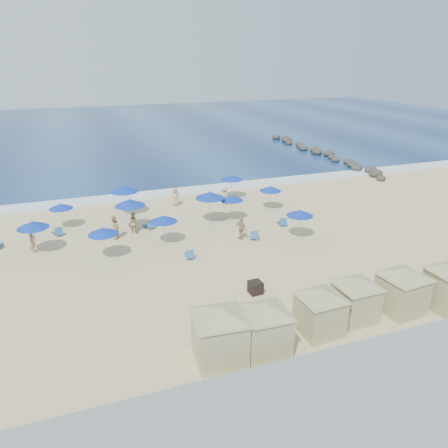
{
  "coord_description": "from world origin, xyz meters",
  "views": [
    {
      "loc": [
        -8.04,
        -24.71,
        12.74
      ],
      "look_at": [
        2.14,
        3.0,
        1.18
      ],
      "focal_mm": 35.0,
      "sensor_mm": 36.0,
      "label": 1
    }
  ],
  "objects": [
    {
      "name": "umbrella_3",
      "position": [
        -3.86,
        10.6,
        2.32
      ],
      "size": [
        2.35,
        2.35,
        2.68
      ],
      "color": "#A5A8AD",
      "rests_on": "ground"
    },
    {
      "name": "beachgoer_0",
      "position": [
        -10.92,
        5.29,
        0.83
      ],
      "size": [
        0.58,
        0.7,
        1.65
      ],
      "primitive_type": "imported",
      "rotation": [
        0.0,
        0.0,
        1.2
      ],
      "color": "tan",
      "rests_on": "ground"
    },
    {
      "name": "ground",
      "position": [
        0.0,
        0.0,
        0.0
      ],
      "size": [
        160.0,
        160.0,
        0.0
      ],
      "primitive_type": "plane",
      "color": "#D6C087",
      "rests_on": "ground"
    },
    {
      "name": "umbrella_10",
      "position": [
        7.34,
        1.25,
        1.98
      ],
      "size": [
        2.0,
        2.0,
        2.28
      ],
      "color": "#A5A8AD",
      "rests_on": "ground"
    },
    {
      "name": "seawall",
      "position": [
        0.0,
        -13.5,
        0.65
      ],
      "size": [
        160.0,
        6.1,
        1.22
      ],
      "color": "gray",
      "rests_on": "ground"
    },
    {
      "name": "beachgoer_3",
      "position": [
        4.82,
        10.2,
        0.84
      ],
      "size": [
        1.22,
        1.18,
        1.67
      ],
      "primitive_type": "imported",
      "rotation": [
        0.0,
        0.0,
        2.43
      ],
      "color": "tan",
      "rests_on": "ground"
    },
    {
      "name": "beach_chair_2",
      "position": [
        -2.59,
        7.04,
        0.24
      ],
      "size": [
        0.82,
        1.36,
        0.7
      ],
      "color": "#295999",
      "rests_on": "ground"
    },
    {
      "name": "umbrella_0",
      "position": [
        -10.7,
        5.05,
        2.1
      ],
      "size": [
        2.13,
        2.13,
        2.43
      ],
      "color": "#A5A8AD",
      "rests_on": "ground"
    },
    {
      "name": "beachgoer_1",
      "position": [
        -3.87,
        6.54,
        0.79
      ],
      "size": [
        0.98,
        0.95,
        1.58
      ],
      "primitive_type": "imported",
      "rotation": [
        0.0,
        0.0,
        2.45
      ],
      "color": "tan",
      "rests_on": "ground"
    },
    {
      "name": "umbrella_2",
      "position": [
        -6.4,
        2.56,
        1.99
      ],
      "size": [
        2.02,
        2.02,
        2.3
      ],
      "color": "#A5A8AD",
      "rests_on": "ground"
    },
    {
      "name": "beach_chair_4",
      "position": [
        4.27,
        2.32,
        0.25
      ],
      "size": [
        1.06,
        1.41,
        0.71
      ],
      "color": "#295999",
      "rests_on": "ground"
    },
    {
      "name": "beach_chair_1",
      "position": [
        -9.34,
        8.02,
        0.24
      ],
      "size": [
        0.91,
        1.35,
        0.68
      ],
      "color": "#295999",
      "rests_on": "ground"
    },
    {
      "name": "beach_chair_5",
      "position": [
        7.46,
        4.04,
        0.24
      ],
      "size": [
        0.82,
        1.34,
        0.68
      ],
      "color": "#295999",
      "rests_on": "ground"
    },
    {
      "name": "beachgoer_2",
      "position": [
        3.29,
        2.55,
        0.84
      ],
      "size": [
        0.78,
        1.07,
        1.69
      ],
      "primitive_type": "imported",
      "rotation": [
        0.0,
        0.0,
        5.13
      ],
      "color": "tan",
      "rests_on": "ground"
    },
    {
      "name": "cabana_2",
      "position": [
        2.52,
        -9.38,
        1.5
      ],
      "size": [
        4.18,
        4.18,
        2.62
      ],
      "color": "tan",
      "rests_on": "ground"
    },
    {
      "name": "trash_bin",
      "position": [
        1.12,
        -4.93,
        0.36
      ],
      "size": [
        0.75,
        0.75,
        0.72
      ],
      "primitive_type": "cube",
      "rotation": [
        0.0,
        0.0,
        0.05
      ],
      "color": "black",
      "rests_on": "ground"
    },
    {
      "name": "cabana_0",
      "position": [
        -2.71,
        -9.64,
        1.69
      ],
      "size": [
        4.68,
        4.68,
        2.95
      ],
      "color": "tan",
      "rests_on": "ground"
    },
    {
      "name": "umbrella_5",
      "position": [
        -2.17,
        3.6,
        1.94
      ],
      "size": [
        1.97,
        1.97,
        2.24
      ],
      "color": "#A5A8AD",
      "rests_on": "ground"
    },
    {
      "name": "beachgoer_5",
      "position": [
        -5.39,
        5.78,
        0.89
      ],
      "size": [
        0.96,
        1.06,
        1.79
      ],
      "primitive_type": "imported",
      "rotation": [
        0.0,
        0.0,
        4.31
      ],
      "color": "tan",
      "rests_on": "ground"
    },
    {
      "name": "umbrella_9",
      "position": [
        8.12,
        7.72,
        1.9
      ],
      "size": [
        1.93,
        1.93,
        2.19
      ],
      "color": "#A5A8AD",
      "rests_on": "ground"
    },
    {
      "name": "ocean",
      "position": [
        0.0,
        55.0,
        0.03
      ],
      "size": [
        160.0,
        80.0,
        0.06
      ],
      "primitive_type": "cube",
      "color": "navy",
      "rests_on": "ground"
    },
    {
      "name": "umbrella_7",
      "position": [
        2.2,
        6.46,
        2.35
      ],
      "size": [
        2.38,
        2.38,
        2.71
      ],
      "color": "#A5A8AD",
      "rests_on": "ground"
    },
    {
      "name": "umbrella_4",
      "position": [
        -3.97,
        6.88,
        2.31
      ],
      "size": [
        2.34,
        2.34,
        2.66
      ],
      "color": "#A5A8AD",
      "rests_on": "ground"
    },
    {
      "name": "cabana_4",
      "position": [
        7.54,
        -9.24,
        1.59
      ],
      "size": [
        4.42,
        4.42,
        2.78
      ],
      "color": "tan",
      "rests_on": "ground"
    },
    {
      "name": "umbrella_1",
      "position": [
        -8.9,
        9.26,
        1.83
      ],
      "size": [
        1.86,
        1.86,
        2.11
      ],
      "color": "#A5A8AD",
      "rests_on": "ground"
    },
    {
      "name": "umbrella_8",
      "position": [
        6.1,
        11.76,
        2.06
      ],
      "size": [
        2.09,
        2.09,
        2.37
      ],
      "color": "#A5A8AD",
      "rests_on": "ground"
    },
    {
      "name": "cabana_3",
      "position": [
        4.83,
        -9.0,
        1.49
      ],
      "size": [
        4.16,
        4.16,
        2.61
      ],
      "color": "tan",
      "rests_on": "ground"
    },
    {
      "name": "beach_chair_3",
      "position": [
        -1.12,
        0.86,
        0.23
      ],
      "size": [
        0.68,
        1.25,
        0.66
      ],
      "color": "#295999",
      "rests_on": "ground"
    },
    {
      "name": "rock_jetty",
      "position": [
        24.01,
        24.9,
        0.36
      ],
      "size": [
        2.56,
        26.66,
        0.96
      ],
      "color": "#2D2925",
      "rests_on": "ground"
    },
    {
      "name": "umbrella_6",
      "position": [
        4.04,
        6.42,
        1.92
      ],
      "size": [
        1.94,
        1.94,
        2.21
      ],
      "color": "#A5A8AD",
      "rests_on": "ground"
    },
    {
      "name": "beachgoer_4",
      "position": [
        0.71,
        11.62,
        0.83
      ],
      "size": [
        0.96,
        0.86,
        1.65
      ],
      "primitive_type": "imported",
      "rotation": [
        0.0,
        0.0,
        5.76
      ],
      "color": "tan",
      "rests_on": "ground"
    },
    {
      "name": "surf_line",
      "position": [
        0.0,
        15.5,
        0.04
      ],
      "size": [
        160.0,
        2.5,
        0.08
      ],
      "primitive_type": "cube",
      "color": "white",
      "rests_on": "ground"
    },
    {
      "name": "cabana_1",
      "position": [
        -0.63,
        -9.8,
        1.59
      ],
      "size": [
        4.43,
        4.43,
        2.78
      ],
      "color": "tan",
      "rests_on": "ground"
    }
  ]
}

